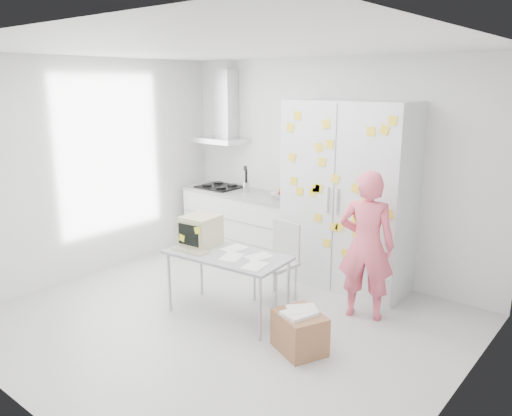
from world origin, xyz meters
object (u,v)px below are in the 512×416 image
Objects in this scene: person at (366,245)px; cardboard_box at (299,331)px; desk at (210,241)px; chair at (280,257)px.

cardboard_box is (-0.12, -1.00, -0.59)m from person.
person is 1.18× the size of desk.
desk is 1.48× the size of chair.
chair is (-0.94, -0.21, -0.28)m from person.
cardboard_box is at bearing 63.98° from person.
person is 1.63m from desk.
person is 1.17m from cardboard_box.
person is 1.00m from chair.
chair reaches higher than cardboard_box.
chair is (0.43, 0.67, -0.26)m from desk.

